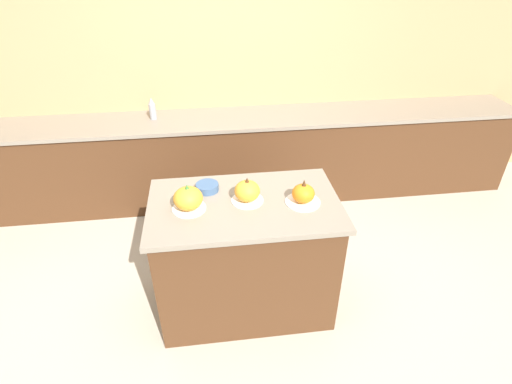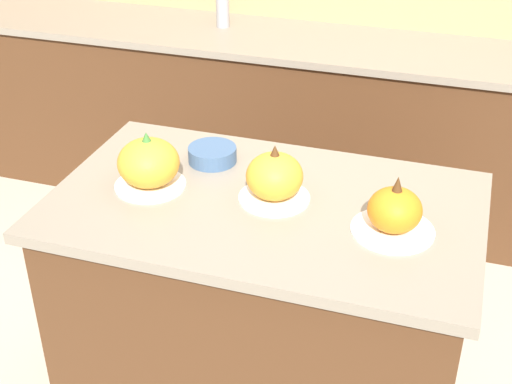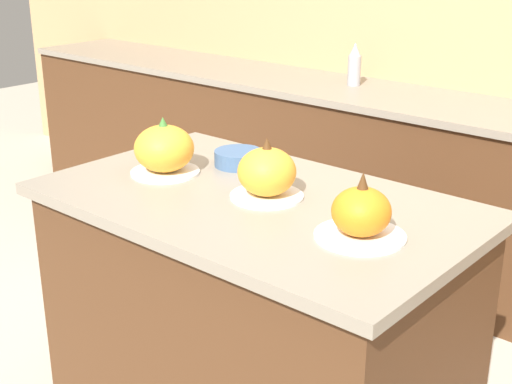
# 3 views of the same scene
# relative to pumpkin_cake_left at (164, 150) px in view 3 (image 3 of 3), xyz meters

# --- Properties ---
(kitchen_island) EXTENTS (1.27, 0.77, 0.93)m
(kitchen_island) POSITION_rel_pumpkin_cake_left_xyz_m (0.36, 0.02, -0.54)
(kitchen_island) COLOR #4C2D19
(kitchen_island) RESTS_ON ground_plane
(back_counter) EXTENTS (6.00, 0.60, 0.91)m
(back_counter) POSITION_rel_pumpkin_cake_left_xyz_m (0.36, 1.56, -0.55)
(back_counter) COLOR #4C2D19
(back_counter) RESTS_ON ground_plane
(pumpkin_cake_left) EXTENTS (0.22, 0.22, 0.18)m
(pumpkin_cake_left) POSITION_rel_pumpkin_cake_left_xyz_m (0.00, 0.00, 0.00)
(pumpkin_cake_left) COLOR white
(pumpkin_cake_left) RESTS_ON kitchen_island
(pumpkin_cake_center) EXTENTS (0.21, 0.21, 0.18)m
(pumpkin_cake_center) POSITION_rel_pumpkin_cake_left_xyz_m (0.38, 0.04, -0.00)
(pumpkin_cake_center) COLOR white
(pumpkin_cake_center) RESTS_ON kitchen_island
(pumpkin_cake_right) EXTENTS (0.23, 0.23, 0.17)m
(pumpkin_cake_right) POSITION_rel_pumpkin_cake_left_xyz_m (0.74, -0.02, -0.01)
(pumpkin_cake_right) COLOR white
(pumpkin_cake_right) RESTS_ON kitchen_island
(bottle_tall) EXTENTS (0.07, 0.07, 0.21)m
(bottle_tall) POSITION_rel_pumpkin_cake_left_xyz_m (-0.36, 1.62, 0.00)
(bottle_tall) COLOR #99999E
(bottle_tall) RESTS_ON back_counter
(mixing_bowl) EXTENTS (0.16, 0.16, 0.05)m
(mixing_bowl) POSITION_rel_pumpkin_cake_left_xyz_m (0.12, 0.21, -0.05)
(mixing_bowl) COLOR #3D5B84
(mixing_bowl) RESTS_ON kitchen_island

